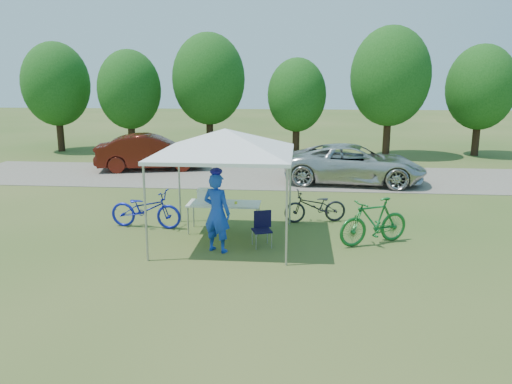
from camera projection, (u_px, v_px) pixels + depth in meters
ground at (226, 241)px, 12.16m from camera, size 100.00×100.00×0.00m
gravel_strip at (256, 176)px, 19.92m from camera, size 24.00×5.00×0.02m
canopy at (225, 132)px, 11.56m from camera, size 4.53×4.53×3.00m
treeline at (261, 84)px, 25.01m from camera, size 24.89×4.28×6.30m
folding_table at (224, 205)px, 12.72m from camera, size 1.84×0.77×0.76m
folding_chair at (262, 226)px, 11.72m from camera, size 0.53×0.56×0.82m
cooler at (207, 196)px, 12.70m from camera, size 0.49×0.33×0.35m
ice_cream_cup at (236, 203)px, 12.63m from camera, size 0.08×0.08×0.06m
cyclist at (217, 213)px, 11.23m from camera, size 0.78×0.66×1.82m
bike_blue at (146, 209)px, 13.10m from camera, size 1.98×0.85×1.01m
bike_green at (374, 221)px, 11.80m from camera, size 1.89×1.31×1.11m
bike_dark at (315, 206)px, 13.60m from camera, size 1.80×0.96×0.90m
minivan at (354, 164)px, 18.49m from camera, size 5.36×2.86×1.43m
sedan at (151, 152)px, 21.15m from camera, size 4.80×2.61×1.50m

